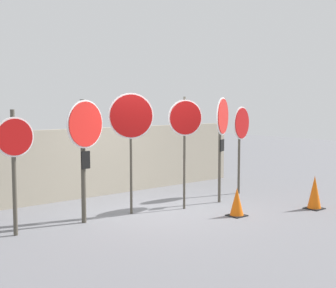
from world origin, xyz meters
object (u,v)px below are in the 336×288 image
(stop_sign_0, at_px, (14,150))
(traffic_cone_0, at_px, (315,192))
(stop_sign_3, at_px, (185,125))
(stop_sign_5, at_px, (241,129))
(stop_sign_4, at_px, (222,125))
(stop_sign_2, at_px, (131,122))
(traffic_cone_1, at_px, (237,202))
(stop_sign_1, at_px, (85,138))

(stop_sign_0, distance_m, traffic_cone_0, 6.22)
(traffic_cone_0, bearing_deg, stop_sign_3, 140.96)
(stop_sign_3, distance_m, stop_sign_5, 2.27)
(stop_sign_3, bearing_deg, stop_sign_4, 18.93)
(stop_sign_4, bearing_deg, stop_sign_5, -7.14)
(stop_sign_2, height_order, traffic_cone_1, stop_sign_2)
(stop_sign_1, distance_m, stop_sign_2, 1.12)
(stop_sign_1, height_order, traffic_cone_0, stop_sign_1)
(stop_sign_4, distance_m, stop_sign_5, 1.20)
(stop_sign_2, xyz_separation_m, traffic_cone_1, (1.54, -1.48, -1.62))
(stop_sign_1, bearing_deg, stop_sign_3, -23.25)
(stop_sign_0, bearing_deg, traffic_cone_0, -21.62)
(stop_sign_0, bearing_deg, stop_sign_5, -0.97)
(stop_sign_4, height_order, traffic_cone_0, stop_sign_4)
(stop_sign_0, distance_m, stop_sign_3, 3.61)
(stop_sign_4, bearing_deg, traffic_cone_1, -150.04)
(stop_sign_5, relative_size, traffic_cone_1, 3.81)
(traffic_cone_0, relative_size, traffic_cone_1, 1.26)
(stop_sign_0, height_order, traffic_cone_0, stop_sign_0)
(stop_sign_0, height_order, traffic_cone_1, stop_sign_0)
(stop_sign_0, bearing_deg, stop_sign_2, -0.96)
(stop_sign_0, bearing_deg, stop_sign_1, -1.44)
(stop_sign_0, distance_m, stop_sign_5, 5.81)
(stop_sign_0, distance_m, stop_sign_1, 1.36)
(stop_sign_2, distance_m, traffic_cone_0, 4.22)
(stop_sign_0, relative_size, traffic_cone_1, 3.78)
(stop_sign_3, bearing_deg, stop_sign_5, 29.87)
(stop_sign_2, bearing_deg, stop_sign_5, 26.23)
(stop_sign_1, bearing_deg, stop_sign_5, -13.86)
(stop_sign_3, relative_size, stop_sign_4, 1.00)
(stop_sign_4, relative_size, traffic_cone_1, 4.19)
(stop_sign_0, xyz_separation_m, traffic_cone_0, (5.75, -2.09, -1.12))
(stop_sign_1, xyz_separation_m, traffic_cone_1, (2.63, -1.46, -1.35))
(stop_sign_0, bearing_deg, stop_sign_4, -5.87)
(stop_sign_1, height_order, stop_sign_2, stop_sign_2)
(stop_sign_5, bearing_deg, stop_sign_4, -175.69)
(stop_sign_1, relative_size, traffic_cone_0, 3.23)
(stop_sign_2, bearing_deg, traffic_cone_1, -18.26)
(stop_sign_5, bearing_deg, stop_sign_1, 164.85)
(traffic_cone_0, bearing_deg, stop_sign_0, 160.02)
(stop_sign_5, height_order, traffic_cone_0, stop_sign_5)
(stop_sign_0, height_order, stop_sign_3, stop_sign_3)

